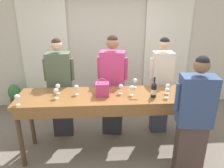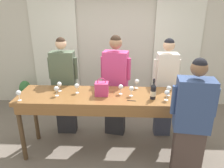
{
  "view_description": "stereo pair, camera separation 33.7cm",
  "coord_description": "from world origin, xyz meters",
  "px_view_note": "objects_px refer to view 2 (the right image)",
  "views": [
    {
      "loc": [
        -0.2,
        -3.07,
        2.39
      ],
      "look_at": [
        0.0,
        0.07,
        1.18
      ],
      "focal_mm": 35.0,
      "sensor_mm": 36.0,
      "label": 1
    },
    {
      "loc": [
        0.14,
        -3.08,
        2.39
      ],
      "look_at": [
        0.0,
        0.07,
        1.18
      ],
      "focal_mm": 35.0,
      "sensor_mm": 36.0,
      "label": 2
    }
  ],
  "objects_px": {
    "wine_glass_center_left": "(59,84)",
    "guest_cream_sweater": "(165,88)",
    "tasting_bar": "(112,101)",
    "host_pouring": "(191,125)",
    "wine_glass_front_left": "(121,87)",
    "wine_glass_front_right": "(131,89)",
    "wine_glass_back_left": "(77,86)",
    "wine_bottle": "(153,92)",
    "wine_glass_center_right": "(169,89)",
    "guest_pink_top": "(115,86)",
    "handbag": "(102,89)",
    "wine_glass_center_mid": "(137,82)",
    "wine_glass_back_mid": "(167,93)",
    "wine_glass_back_right": "(19,93)",
    "guest_olive_jacket": "(64,87)",
    "wine_glass_front_mid": "(56,89)",
    "potted_plant": "(26,93)"
  },
  "relations": [
    {
      "from": "wine_glass_center_right",
      "to": "wine_glass_back_left",
      "type": "xyz_separation_m",
      "value": [
        -1.41,
        0.04,
        0.0
      ]
    },
    {
      "from": "guest_olive_jacket",
      "to": "wine_glass_back_left",
      "type": "bearing_deg",
      "value": -56.64
    },
    {
      "from": "guest_pink_top",
      "to": "host_pouring",
      "type": "height_order",
      "value": "guest_pink_top"
    },
    {
      "from": "wine_bottle",
      "to": "tasting_bar",
      "type": "bearing_deg",
      "value": 170.71
    },
    {
      "from": "wine_bottle",
      "to": "handbag",
      "type": "bearing_deg",
      "value": 172.24
    },
    {
      "from": "wine_glass_center_left",
      "to": "guest_olive_jacket",
      "type": "distance_m",
      "value": 0.51
    },
    {
      "from": "wine_glass_back_right",
      "to": "guest_olive_jacket",
      "type": "xyz_separation_m",
      "value": [
        0.44,
        0.83,
        -0.22
      ]
    },
    {
      "from": "wine_bottle",
      "to": "host_pouring",
      "type": "xyz_separation_m",
      "value": [
        0.43,
        -0.51,
        -0.25
      ]
    },
    {
      "from": "handbag",
      "to": "potted_plant",
      "type": "relative_size",
      "value": 0.43
    },
    {
      "from": "tasting_bar",
      "to": "wine_glass_back_left",
      "type": "bearing_deg",
      "value": 172.65
    },
    {
      "from": "wine_glass_center_mid",
      "to": "wine_glass_front_right",
      "type": "bearing_deg",
      "value": -107.8
    },
    {
      "from": "wine_glass_back_mid",
      "to": "wine_glass_front_mid",
      "type": "bearing_deg",
      "value": 177.03
    },
    {
      "from": "wine_glass_center_left",
      "to": "guest_cream_sweater",
      "type": "height_order",
      "value": "guest_cream_sweater"
    },
    {
      "from": "wine_glass_back_right",
      "to": "host_pouring",
      "type": "distance_m",
      "value": 2.41
    },
    {
      "from": "wine_glass_center_mid",
      "to": "wine_glass_back_mid",
      "type": "distance_m",
      "value": 0.6
    },
    {
      "from": "wine_glass_center_right",
      "to": "guest_pink_top",
      "type": "distance_m",
      "value": 1.01
    },
    {
      "from": "wine_glass_front_mid",
      "to": "wine_glass_center_right",
      "type": "relative_size",
      "value": 1.0
    },
    {
      "from": "wine_glass_center_left",
      "to": "wine_bottle",
      "type": "bearing_deg",
      "value": -9.12
    },
    {
      "from": "wine_glass_front_mid",
      "to": "tasting_bar",
      "type": "bearing_deg",
      "value": 3.61
    },
    {
      "from": "wine_glass_front_right",
      "to": "wine_glass_center_mid",
      "type": "distance_m",
      "value": 0.33
    },
    {
      "from": "wine_glass_center_right",
      "to": "guest_cream_sweater",
      "type": "xyz_separation_m",
      "value": [
        0.06,
        0.56,
        -0.21
      ]
    },
    {
      "from": "guest_olive_jacket",
      "to": "wine_bottle",
      "type": "bearing_deg",
      "value": -24.64
    },
    {
      "from": "tasting_bar",
      "to": "potted_plant",
      "type": "height_order",
      "value": "tasting_bar"
    },
    {
      "from": "wine_glass_center_left",
      "to": "wine_glass_back_mid",
      "type": "distance_m",
      "value": 1.66
    },
    {
      "from": "wine_glass_front_right",
      "to": "wine_glass_back_left",
      "type": "bearing_deg",
      "value": 174.79
    },
    {
      "from": "guest_pink_top",
      "to": "wine_glass_front_right",
      "type": "bearing_deg",
      "value": -66.64
    },
    {
      "from": "wine_bottle",
      "to": "potted_plant",
      "type": "height_order",
      "value": "wine_bottle"
    },
    {
      "from": "wine_glass_back_left",
      "to": "wine_glass_back_right",
      "type": "bearing_deg",
      "value": -158.39
    },
    {
      "from": "handbag",
      "to": "wine_glass_center_mid",
      "type": "bearing_deg",
      "value": 29.03
    },
    {
      "from": "tasting_bar",
      "to": "wine_glass_front_mid",
      "type": "xyz_separation_m",
      "value": [
        -0.83,
        -0.05,
        0.21
      ]
    },
    {
      "from": "wine_glass_center_mid",
      "to": "host_pouring",
      "type": "distance_m",
      "value": 1.14
    },
    {
      "from": "wine_bottle",
      "to": "guest_cream_sweater",
      "type": "height_order",
      "value": "guest_cream_sweater"
    },
    {
      "from": "guest_olive_jacket",
      "to": "wine_glass_back_right",
      "type": "bearing_deg",
      "value": -118.21
    },
    {
      "from": "wine_glass_center_right",
      "to": "wine_glass_back_mid",
      "type": "bearing_deg",
      "value": -110.1
    },
    {
      "from": "wine_glass_front_right",
      "to": "wine_glass_center_right",
      "type": "bearing_deg",
      "value": 3.59
    },
    {
      "from": "wine_bottle",
      "to": "wine_glass_center_mid",
      "type": "xyz_separation_m",
      "value": [
        -0.21,
        0.41,
        -0.0
      ]
    },
    {
      "from": "wine_bottle",
      "to": "wine_glass_front_right",
      "type": "relative_size",
      "value": 2.0
    },
    {
      "from": "wine_glass_front_right",
      "to": "guest_olive_jacket",
      "type": "xyz_separation_m",
      "value": [
        -1.18,
        0.59,
        -0.22
      ]
    },
    {
      "from": "wine_glass_center_left",
      "to": "wine_glass_center_mid",
      "type": "bearing_deg",
      "value": 8.18
    },
    {
      "from": "wine_glass_back_left",
      "to": "guest_olive_jacket",
      "type": "relative_size",
      "value": 0.09
    },
    {
      "from": "wine_glass_front_left",
      "to": "wine_glass_front_right",
      "type": "distance_m",
      "value": 0.17
    },
    {
      "from": "tasting_bar",
      "to": "host_pouring",
      "type": "xyz_separation_m",
      "value": [
        1.04,
        -0.61,
        -0.03
      ]
    },
    {
      "from": "wine_glass_front_right",
      "to": "guest_cream_sweater",
      "type": "height_order",
      "value": "guest_cream_sweater"
    },
    {
      "from": "wine_glass_back_right",
      "to": "guest_olive_jacket",
      "type": "relative_size",
      "value": 0.09
    },
    {
      "from": "wine_glass_front_left",
      "to": "guest_cream_sweater",
      "type": "relative_size",
      "value": 0.09
    },
    {
      "from": "wine_glass_front_mid",
      "to": "wine_glass_back_left",
      "type": "relative_size",
      "value": 1.0
    },
    {
      "from": "wine_bottle",
      "to": "wine_glass_center_mid",
      "type": "distance_m",
      "value": 0.46
    },
    {
      "from": "handbag",
      "to": "wine_glass_back_mid",
      "type": "distance_m",
      "value": 0.97
    },
    {
      "from": "wine_bottle",
      "to": "potted_plant",
      "type": "bearing_deg",
      "value": 147.81
    },
    {
      "from": "guest_olive_jacket",
      "to": "potted_plant",
      "type": "relative_size",
      "value": 2.84
    }
  ]
}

